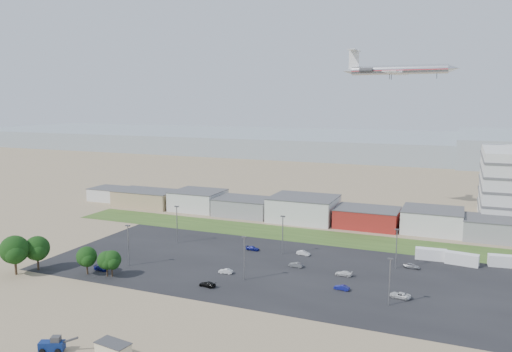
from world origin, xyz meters
The scene contains 32 objects.
ground centered at (0.00, 0.00, 0.00)m, with size 700.00×700.00×0.00m, color #937B5D.
parking_lot centered at (5.00, 20.00, 0.01)m, with size 120.00×50.00×0.01m, color black.
grass_strip centered at (0.00, 52.00, 0.01)m, with size 160.00×16.00×0.02m, color #33511E.
hills_backdrop centered at (40.00, 315.00, 4.50)m, with size 700.00×200.00×9.00m, color gray, non-canonical shape.
building_row centered at (-17.00, 71.00, 4.00)m, with size 170.00×20.00×8.00m, color silver, non-canonical shape.
portable_shed centered at (-5.98, -30.93, 1.44)m, with size 5.70×2.96×2.87m, color beige, non-canonical shape.
telehandler centered at (-16.89, -32.82, 1.35)m, with size 6.46×2.15×2.69m, color navy, non-canonical shape.
box_trailer_a centered at (37.49, 41.96, 1.45)m, with size 7.74×2.42×2.90m, color silver, non-canonical shape.
box_trailer_b centered at (44.96, 40.67, 1.48)m, with size 7.89×2.47×2.96m, color silver, non-canonical shape.
box_trailer_c centered at (54.82, 43.17, 1.43)m, with size 7.65×2.39×2.87m, color silver, non-canonical shape.
tree_far_left centered at (-52.74, -7.80, 5.36)m, with size 7.15×7.15×10.72m, color black, non-canonical shape.
tree_left centered at (-50.48, -3.25, 4.77)m, with size 6.36×6.36×9.54m, color black, non-canonical shape.
tree_mid centered at (-37.21, -1.18, 3.84)m, with size 5.12×5.12×7.69m, color black, non-canonical shape.
tree_right centered at (-31.88, -0.55, 3.48)m, with size 4.64×4.64×6.95m, color black, non-canonical shape.
tree_near centered at (-30.75, -0.17, 3.57)m, with size 4.76×4.76×7.14m, color black, non-canonical shape.
lightpole_front_l centered at (-31.93, 7.86, 5.19)m, with size 1.22×0.51×10.38m, color slate, non-canonical shape.
lightpole_front_m centered at (-1.22, 9.81, 5.15)m, with size 1.21×0.50×10.29m, color slate, non-canonical shape.
lightpole_front_r centered at (31.56, 7.73, 4.92)m, with size 1.16×0.48×9.83m, color slate, non-canonical shape.
lightpole_back_l centered at (-31.43, 29.93, 5.45)m, with size 1.28×0.53×10.91m, color slate, non-canonical shape.
lightpole_back_m centered at (0.35, 31.60, 5.26)m, with size 1.24×0.52×10.52m, color slate, non-canonical shape.
lightpole_back_r centered at (29.95, 31.46, 4.97)m, with size 1.17×0.49×9.94m, color slate, non-canonical shape.
airliner centered at (21.44, 91.15, 51.50)m, with size 39.71×27.08×11.73m, color silver, non-canonical shape.
parked_car_0 centered at (33.17, 12.53, 0.61)m, with size 2.02×4.38×1.22m, color silver.
parked_car_1 centered at (20.92, 12.27, 0.56)m, with size 1.19×3.40×1.12m, color navy.
parked_car_3 centered at (-7.08, 2.71, 0.57)m, with size 1.61×3.96×1.15m, color black.
parked_car_4 centered at (-7.08, 11.99, 0.56)m, with size 1.19×3.42×1.13m, color silver.
parked_car_6 centered at (-8.41, 31.67, 0.56)m, with size 1.56×3.84×1.11m, color navy.
parked_car_7 centered at (6.96, 22.89, 0.59)m, with size 1.26×3.60×1.19m, color #595B5E.
parked_car_8 centered at (33.61, 32.90, 0.65)m, with size 1.54×3.83×1.30m, color #A5A5AA.
parked_car_10 centered at (-36.12, 2.30, 0.55)m, with size 1.54×3.79×1.10m, color navy.
parked_car_11 centered at (5.79, 32.83, 0.59)m, with size 1.25×3.59×1.18m, color silver.
parked_car_12 centered at (19.30, 21.25, 0.58)m, with size 1.63×4.00×1.16m, color silver.
Camera 1 is at (43.56, -90.72, 40.84)m, focal length 35.00 mm.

